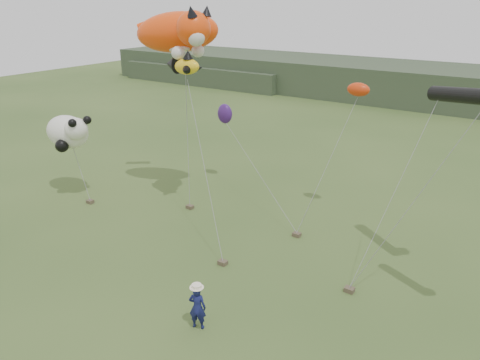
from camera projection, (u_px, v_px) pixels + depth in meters
The scene contains 8 objects.
ground at pixel (172, 293), 19.17m from camera, with size 120.00×120.00×0.00m, color #385123.
headland at pixel (407, 84), 54.64m from camera, with size 90.00×13.00×4.00m.
festival_attendant at pixel (197, 307), 16.86m from camera, with size 0.64×0.42×1.75m, color #14184E.
sandbag_anchors at pixel (220, 235), 23.69m from camera, with size 16.44×4.60×0.20m.
cat_kite at pixel (180, 32), 25.31m from camera, with size 6.38×3.80×2.75m.
fish_kite at pixel (181, 65), 24.26m from camera, with size 2.50×1.69×1.30m.
panda_kite at pixel (69, 132), 27.64m from camera, with size 3.47×2.24×2.16m.
misc_kites at pixel (271, 105), 27.33m from camera, with size 9.79×1.03×3.44m.
Camera 1 is at (11.33, -11.87, 11.29)m, focal length 35.00 mm.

